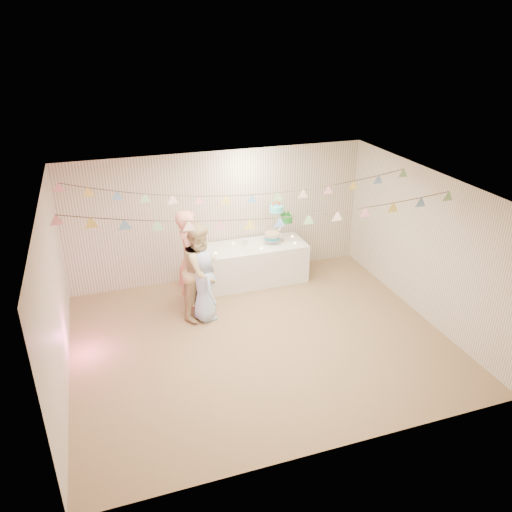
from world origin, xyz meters
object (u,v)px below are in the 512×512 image
object	(u,v)px
person_adult_a	(190,260)
person_adult_b	(201,270)
cake_stand	(278,224)
person_child	(204,286)
table	(253,263)

from	to	relation	value
person_adult_a	person_adult_b	bearing A→B (deg)	-144.62
cake_stand	person_child	distance (m)	2.18
table	person_adult_b	xyz separation A→B (m)	(-1.25, -0.94, 0.48)
cake_stand	person_child	bearing A→B (deg)	-147.76
table	person_adult_b	size ratio (longest dim) A/B	1.20
person_adult_b	person_child	size ratio (longest dim) A/B	1.35
person_adult_b	person_adult_a	bearing A→B (deg)	60.56
person_adult_a	person_child	xyz separation A→B (m)	(0.12, -0.48, -0.29)
cake_stand	person_child	world-z (taller)	cake_stand
table	person_adult_b	bearing A→B (deg)	-143.08
table	person_adult_a	xyz separation A→B (m)	(-1.37, -0.60, 0.54)
cake_stand	person_child	size ratio (longest dim) A/B	0.61
table	person_adult_a	world-z (taller)	person_adult_a
person_adult_a	person_adult_b	world-z (taller)	person_adult_a
person_adult_a	cake_stand	bearing A→B (deg)	-55.30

